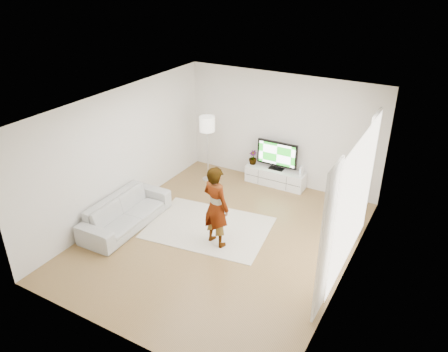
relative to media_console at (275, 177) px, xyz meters
The scene contains 17 objects.
floor 2.77m from the media_console, 89.99° to the right, with size 6.00×6.00×0.00m, color olive.
ceiling 3.79m from the media_console, 89.99° to the right, with size 6.00×6.00×0.00m, color white.
wall_left 3.91m from the media_console, 132.11° to the right, with size 0.02×6.00×2.80m, color silver.
wall_right 3.91m from the media_console, 47.88° to the right, with size 0.02×6.00×2.80m, color silver.
wall_back 1.21m from the media_console, 89.89° to the left, with size 5.00×0.02×2.80m, color silver.
wall_front 5.89m from the media_console, 90.00° to the right, with size 5.00×0.02×2.80m, color silver.
window 3.71m from the media_console, 44.82° to the right, with size 0.01×2.60×2.50m, color white.
curtain_near 4.61m from the media_console, 57.48° to the right, with size 0.04×0.70×2.60m, color white.
curtain_far 2.90m from the media_console, 25.89° to the right, with size 0.04×0.70×2.60m, color white.
media_console is the anchor object (origin of this frame).
television 0.61m from the media_console, 90.00° to the left, with size 1.05×0.21×0.73m.
game_console 0.74m from the media_console, ahead, with size 0.06×0.17×0.23m.
potted_plant 0.76m from the media_console, behind, with size 0.20×0.20×0.36m, color #3F7238.
rug 2.59m from the media_console, 99.73° to the right, with size 2.51×1.81×0.01m, color beige.
player 3.02m from the media_console, 90.20° to the right, with size 0.62×0.40×1.69m, color #334772.
sofa 3.89m from the media_console, 121.48° to the right, with size 2.18×0.85×0.64m, color silver.
floor_lamp 2.13m from the media_console, 160.53° to the right, with size 0.38×0.38×1.71m.
Camera 1 is at (3.71, -6.46, 5.16)m, focal length 35.00 mm.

